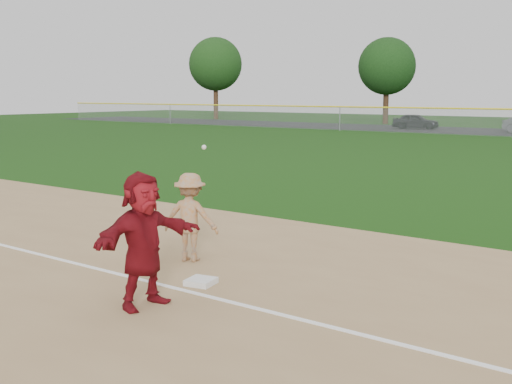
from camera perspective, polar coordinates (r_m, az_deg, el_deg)
The scene contains 8 objects.
ground at distance 11.14m, azimuth -4.68°, elevation -7.57°, with size 160.00×160.00×0.00m, color #143B0B.
foul_line at distance 10.58m, azimuth -7.58°, elevation -8.38°, with size 60.00×0.10×0.01m, color white.
first_base at distance 10.67m, azimuth -4.92°, elevation -7.94°, with size 0.43×0.43×0.10m, color silver.
base_runner at distance 9.49m, azimuth -10.01°, elevation -4.20°, with size 1.86×0.59×2.00m, color maroon.
car_left at distance 58.49m, azimuth 14.02°, elevation 6.12°, with size 1.60×3.97×1.35m, color black.
first_base_play at distance 12.01m, azimuth -5.86°, elevation -2.23°, with size 1.22×0.96×2.21m.
tree_0 at distance 78.88m, azimuth -3.62°, elevation 11.27°, with size 6.40×6.40×9.81m.
tree_1 at distance 67.63m, azimuth 11.56°, elevation 10.89°, with size 5.80×5.80×8.75m.
Camera 1 is at (7.12, -7.98, 3.13)m, focal length 45.00 mm.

